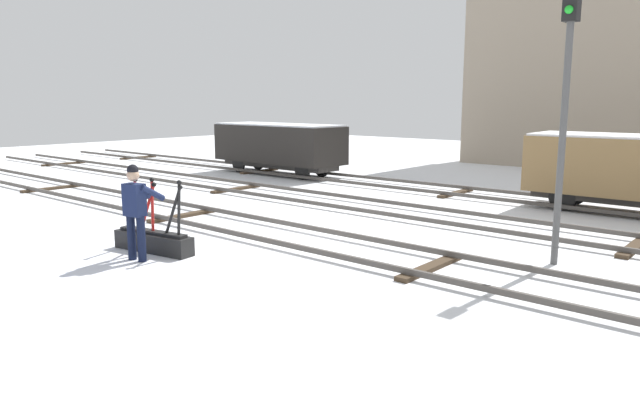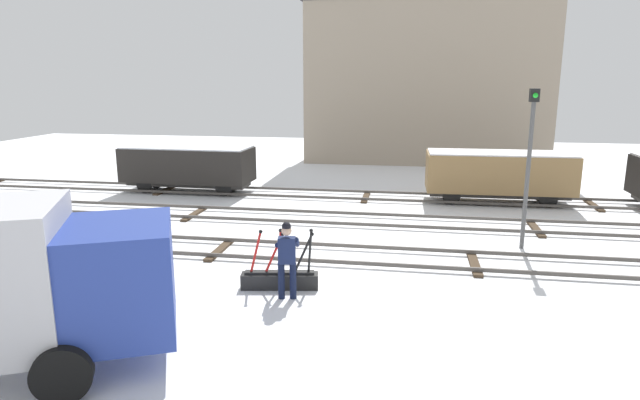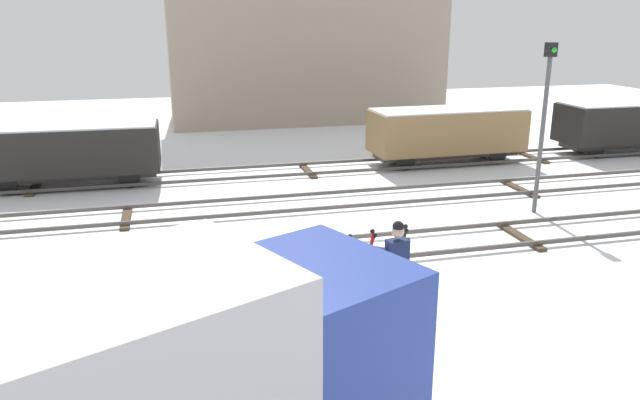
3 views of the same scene
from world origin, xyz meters
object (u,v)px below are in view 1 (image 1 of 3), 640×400
object	(u,v)px
rail_worker	(136,207)
signal_post	(564,110)
switch_lever_frame	(154,239)
freight_car_near_switch	(278,145)

from	to	relation	value
rail_worker	signal_post	size ratio (longest dim) A/B	0.39
switch_lever_frame	rail_worker	bearing A→B (deg)	-70.28
signal_post	switch_lever_frame	bearing A→B (deg)	-146.22
switch_lever_frame	freight_car_near_switch	size ratio (longest dim) A/B	0.33
switch_lever_frame	rail_worker	distance (m)	0.96
switch_lever_frame	signal_post	world-z (taller)	signal_post
rail_worker	freight_car_near_switch	bearing A→B (deg)	113.32
switch_lever_frame	signal_post	bearing A→B (deg)	24.41
signal_post	freight_car_near_switch	distance (m)	14.14
switch_lever_frame	signal_post	size ratio (longest dim) A/B	0.40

